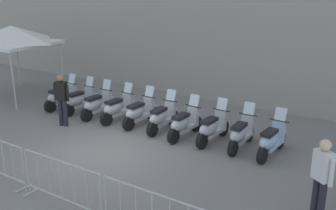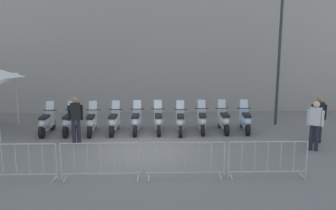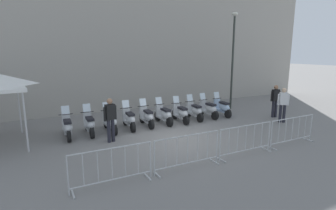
% 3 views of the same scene
% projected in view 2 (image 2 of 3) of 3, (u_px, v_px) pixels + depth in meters
% --- Properties ---
extents(ground_plane, '(120.00, 120.00, 0.00)m').
position_uv_depth(ground_plane, '(146.00, 150.00, 12.89)').
color(ground_plane, slate).
extents(motorcycle_0, '(0.62, 1.72, 1.24)m').
position_uv_depth(motorcycle_0, '(46.00, 123.00, 14.79)').
color(motorcycle_0, black).
rests_on(motorcycle_0, ground).
extents(motorcycle_1, '(0.61, 1.72, 1.24)m').
position_uv_depth(motorcycle_1, '(69.00, 123.00, 14.85)').
color(motorcycle_1, black).
rests_on(motorcycle_1, ground).
extents(motorcycle_2, '(0.56, 1.73, 1.24)m').
position_uv_depth(motorcycle_2, '(91.00, 123.00, 14.85)').
color(motorcycle_2, black).
rests_on(motorcycle_2, ground).
extents(motorcycle_3, '(0.63, 1.72, 1.24)m').
position_uv_depth(motorcycle_3, '(114.00, 122.00, 14.93)').
color(motorcycle_3, black).
rests_on(motorcycle_3, ground).
extents(motorcycle_4, '(0.62, 1.72, 1.24)m').
position_uv_depth(motorcycle_4, '(136.00, 122.00, 15.00)').
color(motorcycle_4, black).
rests_on(motorcycle_4, ground).
extents(motorcycle_5, '(0.56, 1.73, 1.24)m').
position_uv_depth(motorcycle_5, '(158.00, 122.00, 15.02)').
color(motorcycle_5, black).
rests_on(motorcycle_5, ground).
extents(motorcycle_6, '(0.63, 1.72, 1.24)m').
position_uv_depth(motorcycle_6, '(180.00, 122.00, 14.94)').
color(motorcycle_6, black).
rests_on(motorcycle_6, ground).
extents(motorcycle_7, '(0.63, 1.72, 1.24)m').
position_uv_depth(motorcycle_7, '(202.00, 121.00, 15.09)').
color(motorcycle_7, black).
rests_on(motorcycle_7, ground).
extents(motorcycle_8, '(0.56, 1.73, 1.24)m').
position_uv_depth(motorcycle_8, '(224.00, 121.00, 15.14)').
color(motorcycle_8, black).
rests_on(motorcycle_8, ground).
extents(motorcycle_9, '(0.63, 1.72, 1.24)m').
position_uv_depth(motorcycle_9, '(246.00, 121.00, 15.15)').
color(motorcycle_9, black).
rests_on(motorcycle_9, ground).
extents(barrier_segment_0, '(2.21, 0.63, 1.07)m').
position_uv_depth(barrier_segment_0, '(16.00, 163.00, 10.18)').
color(barrier_segment_0, '#B2B5B7').
rests_on(barrier_segment_0, ground).
extents(barrier_segment_1, '(2.21, 0.63, 1.07)m').
position_uv_depth(barrier_segment_1, '(101.00, 162.00, 10.25)').
color(barrier_segment_1, '#B2B5B7').
rests_on(barrier_segment_1, ground).
extents(barrier_segment_2, '(2.21, 0.63, 1.07)m').
position_uv_depth(barrier_segment_2, '(185.00, 161.00, 10.32)').
color(barrier_segment_2, '#B2B5B7').
rests_on(barrier_segment_2, ground).
extents(barrier_segment_3, '(2.21, 0.63, 1.07)m').
position_uv_depth(barrier_segment_3, '(268.00, 160.00, 10.39)').
color(barrier_segment_3, '#B2B5B7').
rests_on(barrier_segment_3, ground).
extents(street_lamp, '(0.36, 0.36, 5.66)m').
position_uv_depth(street_lamp, '(280.00, 46.00, 15.81)').
color(street_lamp, '#2D332D').
rests_on(street_lamp, ground).
extents(officer_near_row_end, '(0.53, 0.32, 1.73)m').
position_uv_depth(officer_near_row_end, '(318.00, 116.00, 13.63)').
color(officer_near_row_end, '#23232D').
rests_on(officer_near_row_end, ground).
extents(officer_mid_plaza, '(0.54, 0.27, 1.73)m').
position_uv_depth(officer_mid_plaza, '(76.00, 117.00, 13.49)').
color(officer_mid_plaza, '#23232D').
rests_on(officer_mid_plaza, ground).
extents(officer_by_barriers, '(0.44, 0.40, 1.73)m').
position_uv_depth(officer_by_barriers, '(315.00, 123.00, 12.71)').
color(officer_by_barriers, '#23232D').
rests_on(officer_by_barriers, ground).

